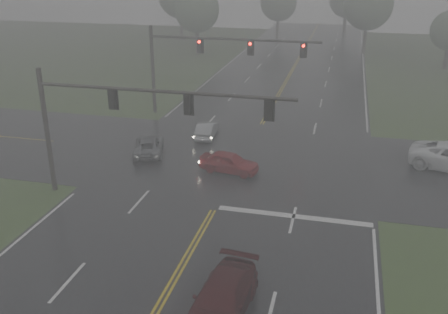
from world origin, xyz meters
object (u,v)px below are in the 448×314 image
(sedan_maroon, at_px, (222,314))
(sedan_red, at_px, (229,172))
(signal_gantry_far, at_px, (203,54))
(car_grey, at_px, (149,153))
(signal_gantry_near, at_px, (117,112))
(sedan_silver, at_px, (207,137))

(sedan_maroon, height_order, sedan_red, sedan_maroon)
(sedan_maroon, distance_m, signal_gantry_far, 27.55)
(sedan_red, distance_m, car_grey, 6.70)
(sedan_maroon, xyz_separation_m, signal_gantry_far, (-8.17, 25.73, 5.52))
(sedan_red, xyz_separation_m, car_grey, (-6.44, 1.85, 0.00))
(sedan_red, xyz_separation_m, signal_gantry_near, (-5.22, -5.21, 5.33))
(signal_gantry_near, bearing_deg, sedan_maroon, -46.84)
(sedan_red, xyz_separation_m, sedan_silver, (-3.31, 6.22, 0.00))
(sedan_maroon, distance_m, sedan_red, 14.28)
(car_grey, distance_m, signal_gantry_near, 8.93)
(sedan_silver, bearing_deg, signal_gantry_near, 75.24)
(sedan_silver, bearing_deg, car_grey, 49.15)
(sedan_silver, bearing_deg, signal_gantry_far, -76.69)
(signal_gantry_far, bearing_deg, sedan_red, -66.26)
(sedan_maroon, height_order, signal_gantry_near, signal_gantry_near)
(car_grey, bearing_deg, sedan_red, 146.34)
(sedan_maroon, distance_m, sedan_silver, 21.15)
(sedan_silver, height_order, signal_gantry_far, signal_gantry_far)
(sedan_maroon, bearing_deg, signal_gantry_near, 138.01)
(sedan_maroon, relative_size, sedan_red, 1.27)
(sedan_red, distance_m, sedan_silver, 7.05)
(car_grey, bearing_deg, signal_gantry_far, -114.91)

